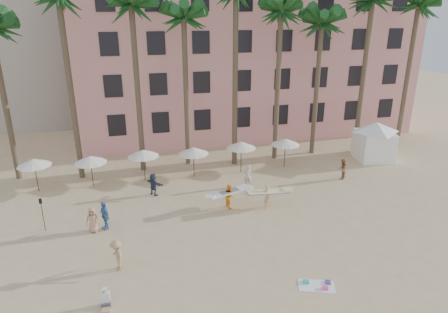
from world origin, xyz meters
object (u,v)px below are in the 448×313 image
Objects in this scene: pink_hotel at (243,57)px; carrier_white at (229,195)px; cabana at (375,138)px; carrier_yellow at (267,195)px.

pink_hotel is 11.37× the size of carrier_white.
carrier_white is at bearing -108.54° from pink_hotel.
carrier_white is (-6.54, -19.52, -7.08)m from pink_hotel.
cabana is 14.42m from carrier_yellow.
carrier_yellow is at bearing -151.90° from cabana.
pink_hotel is 6.89× the size of cabana.
carrier_white is at bearing -158.17° from cabana.
carrier_white is (-2.55, 0.67, -0.05)m from carrier_yellow.
carrier_yellow is at bearing -101.20° from pink_hotel.
cabana reaches higher than carrier_white.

